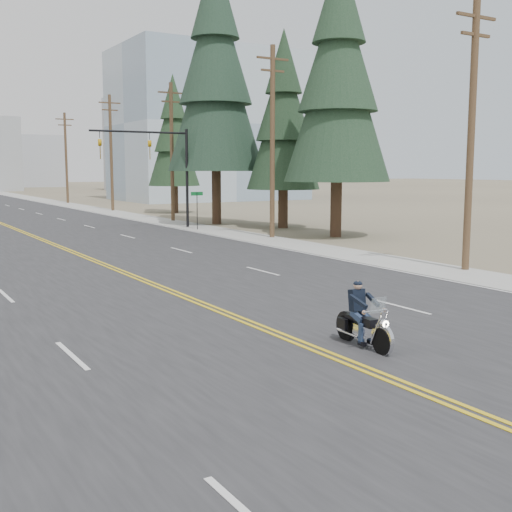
% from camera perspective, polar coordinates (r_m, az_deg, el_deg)
% --- Properties ---
extents(ground_plane, '(400.00, 400.00, 0.00)m').
position_cam_1_polar(ground_plane, '(13.98, 9.17, -9.80)').
color(ground_plane, '#776D56').
rests_on(ground_plane, ground).
extents(sidewalk_right, '(3.00, 200.00, 0.01)m').
position_cam_1_polar(sidewalk_right, '(82.73, -17.05, 4.50)').
color(sidewalk_right, '#A5A5A0').
rests_on(sidewalk_right, ground).
extents(traffic_mast_right, '(7.10, 0.26, 7.00)m').
position_cam_1_polar(traffic_mast_right, '(45.68, -8.50, 8.59)').
color(traffic_mast_right, black).
rests_on(traffic_mast_right, ground).
extents(street_sign, '(0.90, 0.06, 2.62)m').
position_cam_1_polar(street_sign, '(44.67, -5.26, 4.65)').
color(street_sign, black).
rests_on(street_sign, ground).
extents(utility_pole_a, '(2.20, 0.30, 11.00)m').
position_cam_1_polar(utility_pole_a, '(27.92, 18.59, 10.51)').
color(utility_pole_a, brown).
rests_on(utility_pole_a, ground).
extents(utility_pole_b, '(2.20, 0.30, 11.50)m').
position_cam_1_polar(utility_pole_b, '(39.36, 1.47, 10.35)').
color(utility_pole_b, brown).
rests_on(utility_pole_b, ground).
extents(utility_pole_c, '(2.20, 0.30, 11.00)m').
position_cam_1_polar(utility_pole_c, '(52.60, -7.49, 9.35)').
color(utility_pole_c, brown).
rests_on(utility_pole_c, ground).
extents(utility_pole_d, '(2.20, 0.30, 11.50)m').
position_cam_1_polar(utility_pole_d, '(66.61, -12.76, 9.10)').
color(utility_pole_d, brown).
rests_on(utility_pole_d, ground).
extents(utility_pole_e, '(2.20, 0.30, 11.00)m').
position_cam_1_polar(utility_pole_e, '(82.89, -16.53, 8.49)').
color(utility_pole_e, brown).
rests_on(utility_pole_e, ground).
extents(glass_building, '(24.00, 16.00, 20.00)m').
position_cam_1_polar(glass_building, '(90.05, -4.31, 11.42)').
color(glass_building, '#9EB5CC').
rests_on(glass_building, ground).
extents(haze_bldg_c, '(16.00, 12.00, 18.00)m').
position_cam_1_polar(haze_bldg_c, '(129.71, -9.22, 9.77)').
color(haze_bldg_c, '#B7BCC6').
rests_on(haze_bldg_c, ground).
extents(haze_bldg_e, '(14.00, 14.00, 12.00)m').
position_cam_1_polar(haze_bldg_e, '(163.64, -19.47, 7.94)').
color(haze_bldg_e, '#B7BCC6').
rests_on(haze_bldg_e, ground).
extents(motorcyclist, '(1.00, 2.05, 1.56)m').
position_cam_1_polar(motorcyclist, '(15.36, 9.57, -5.21)').
color(motorcyclist, black).
rests_on(motorcyclist, ground).
extents(conifer_near, '(6.48, 6.48, 17.16)m').
position_cam_1_polar(conifer_near, '(40.40, 7.32, 15.74)').
color(conifer_near, '#382619').
rests_on(conifer_near, ground).
extents(conifer_mid, '(5.20, 5.20, 13.86)m').
position_cam_1_polar(conifer_mid, '(46.06, 2.46, 12.42)').
color(conifer_mid, '#382619').
rests_on(conifer_mid, ground).
extents(conifer_tall, '(7.28, 7.28, 20.23)m').
position_cam_1_polar(conifer_tall, '(49.78, -3.63, 16.31)').
color(conifer_tall, '#382619').
rests_on(conifer_tall, ground).
extents(conifer_far, '(4.87, 4.87, 13.05)m').
position_cam_1_polar(conifer_far, '(62.20, -7.35, 10.72)').
color(conifer_far, '#382619').
rests_on(conifer_far, ground).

